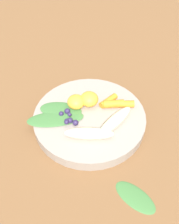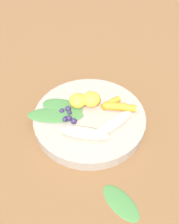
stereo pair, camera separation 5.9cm
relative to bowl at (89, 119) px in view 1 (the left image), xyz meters
The scene contains 13 objects.
ground_plane 0.01m from the bowl, ahead, with size 2.40×2.40×0.00m, color brown.
bowl is the anchor object (origin of this frame).
banana_peeled_left 0.07m from the bowl, 61.40° to the right, with size 0.11×0.03×0.03m, color beige.
banana_peeled_right 0.07m from the bowl, 125.10° to the right, with size 0.11×0.03×0.03m, color beige.
orange_segment_near 0.05m from the bowl, 105.12° to the left, with size 0.04×0.04×0.03m, color #F4A833.
orange_segment_far 0.05m from the bowl, 56.78° to the left, with size 0.05×0.05×0.03m, color #F4A833.
carrot_front 0.09m from the bowl, 15.51° to the right, with size 0.02×0.02×0.06m, color orange.
carrot_mid_left 0.07m from the bowl, ahead, with size 0.02×0.02×0.05m, color orange.
carrot_mid_right 0.07m from the bowl, ahead, with size 0.02×0.02×0.05m, color orange.
blueberry_pile 0.06m from the bowl, 165.02° to the left, with size 0.04×0.06×0.02m.
kale_leaf_left 0.08m from the bowl, 134.15° to the left, with size 0.11×0.05×0.01m, color #3D7038.
kale_leaf_right 0.09m from the bowl, 155.99° to the left, with size 0.14×0.05×0.01m, color #3D7038.
kale_leaf_stray 0.22m from the bowl, 99.58° to the right, with size 0.09×0.04×0.01m, color #3D7038.
Camera 1 is at (-0.23, -0.33, 0.47)m, focal length 39.22 mm.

